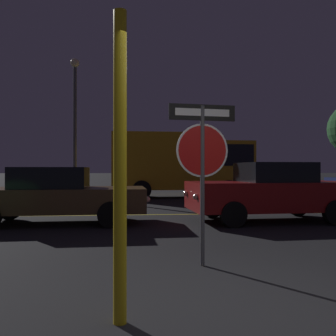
# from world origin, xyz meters

# --- Properties ---
(ground_plane) EXTENTS (260.00, 260.00, 0.00)m
(ground_plane) POSITION_xyz_m (0.00, 0.00, 0.00)
(ground_plane) COLOR black
(road_center_stripe) EXTENTS (42.58, 0.12, 0.01)m
(road_center_stripe) POSITION_xyz_m (0.00, 7.60, 0.00)
(road_center_stripe) COLOR gold
(road_center_stripe) RESTS_ON ground_plane
(stop_sign) EXTENTS (0.94, 0.15, 2.22)m
(stop_sign) POSITION_xyz_m (-0.20, 1.78, 1.59)
(stop_sign) COLOR #4C4C51
(stop_sign) RESTS_ON ground_plane
(yellow_pole_left) EXTENTS (0.12, 0.12, 2.69)m
(yellow_pole_left) POSITION_xyz_m (-1.25, -0.06, 1.35)
(yellow_pole_left) COLOR yellow
(yellow_pole_left) RESTS_ON ground_plane
(passing_car_2) EXTENTS (4.44, 2.01, 1.38)m
(passing_car_2) POSITION_xyz_m (-3.06, 6.03, 0.69)
(passing_car_2) COLOR brown
(passing_car_2) RESTS_ON ground_plane
(passing_car_3) EXTENTS (4.24, 2.22, 1.50)m
(passing_car_3) POSITION_xyz_m (2.32, 6.01, 0.75)
(passing_car_3) COLOR maroon
(passing_car_3) RESTS_ON ground_plane
(delivery_truck) EXTENTS (6.72, 2.61, 3.00)m
(delivery_truck) POSITION_xyz_m (1.20, 14.35, 1.66)
(delivery_truck) COLOR gold
(delivery_truck) RESTS_ON ground_plane
(street_lamp) EXTENTS (0.42, 0.42, 6.42)m
(street_lamp) POSITION_xyz_m (-3.88, 14.14, 4.04)
(street_lamp) COLOR #4C4C51
(street_lamp) RESTS_ON ground_plane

